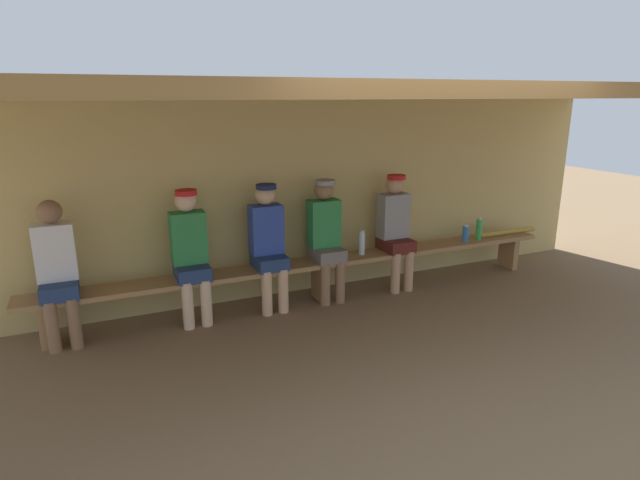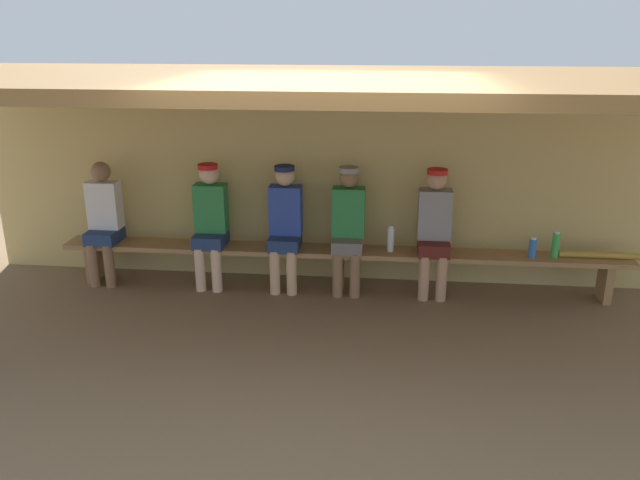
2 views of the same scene
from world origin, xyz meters
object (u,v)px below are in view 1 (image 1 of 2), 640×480
player_in_red (326,234)px  baseball_bat (507,232)px  bench (319,266)px  player_with_sunglasses (57,267)px  water_bottle_orange (362,243)px  player_in_blue (395,226)px  player_rightmost (190,250)px  player_middle (268,241)px  water_bottle_blue (479,229)px  water_bottle_green (466,233)px

player_in_red → baseball_bat: player_in_red is taller
bench → player_with_sunglasses: player_with_sunglasses is taller
bench → player_in_red: bearing=2.5°
water_bottle_orange → bench: bearing=179.8°
player_in_blue → water_bottle_orange: 0.47m
bench → player_in_red: (0.08, 0.00, 0.36)m
player_rightmost → player_middle: bearing=0.0°
player_middle → player_rightmost: size_ratio=1.00×
water_bottle_blue → player_in_red: bearing=179.5°
water_bottle_orange → water_bottle_green: bearing=-1.7°
player_in_blue → player_middle: same height
player_with_sunglasses → water_bottle_orange: 3.12m
player_with_sunglasses → player_middle: player_middle is taller
player_middle → player_in_red: bearing=0.0°
player_middle → water_bottle_orange: 1.13m
player_in_blue → baseball_bat: size_ratio=1.52×
bench → water_bottle_orange: water_bottle_orange is taller
water_bottle_orange → water_bottle_blue: water_bottle_orange is taller
bench → player_rightmost: player_rightmost is taller
player_in_blue → player_rightmost: same height
bench → water_bottle_blue: 2.21m
player_in_blue → water_bottle_blue: (1.23, -0.02, -0.15)m
player_middle → player_rightmost: same height
water_bottle_green → water_bottle_orange: size_ratio=0.77×
player_with_sunglasses → baseball_bat: 5.29m
player_rightmost → water_bottle_green: size_ratio=6.19×
player_in_red → player_middle: bearing=180.0°
player_in_red → player_in_blue: 0.89m
water_bottle_blue → baseball_bat: size_ratio=0.31×
bench → water_bottle_blue: water_bottle_blue is taller
water_bottle_green → player_rightmost: bearing=179.2°
water_bottle_orange → player_rightmost: bearing=179.8°
player_in_red → water_bottle_orange: (0.45, -0.01, -0.15)m
player_with_sunglasses → baseball_bat: (5.28, -0.00, -0.24)m
player_rightmost → water_bottle_orange: size_ratio=4.78×
player_in_red → water_bottle_green: bearing=-1.4°
water_bottle_green → player_in_red: bearing=178.6°
bench → player_with_sunglasses: size_ratio=4.49×
player_with_sunglasses → water_bottle_orange: player_with_sunglasses is taller
player_with_sunglasses → player_in_blue: 3.56m
player_in_blue → baseball_bat: (1.72, -0.00, -0.25)m
player_middle → water_bottle_blue: size_ratio=4.83×
player_in_blue → player_middle: (-1.56, 0.00, 0.00)m
water_bottle_blue → player_with_sunglasses: bearing=179.8°
baseball_bat → bench: bearing=-179.6°
bench → water_bottle_orange: (0.53, -0.00, 0.21)m
player_in_red → player_rightmost: (-1.48, 0.00, 0.00)m
player_with_sunglasses → player_middle: (2.00, 0.00, 0.02)m
player_with_sunglasses → water_bottle_green: player_with_sunglasses is taller
player_in_blue → baseball_bat: bearing=-0.1°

